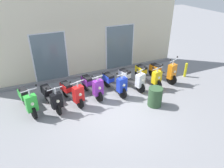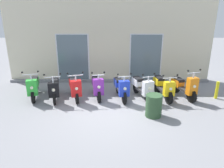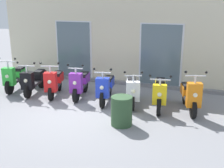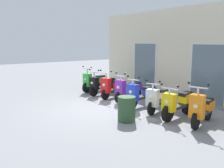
# 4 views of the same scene
# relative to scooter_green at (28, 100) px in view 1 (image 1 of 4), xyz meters

# --- Properties ---
(ground_plane) EXTENTS (40.00, 40.00, 0.00)m
(ground_plane) POSITION_rel_scooter_green_xyz_m (2.96, -1.22, -0.48)
(ground_plane) COLOR gray
(storefront_facade) EXTENTS (9.61, 0.50, 3.74)m
(storefront_facade) POSITION_rel_scooter_green_xyz_m (2.96, 2.23, 1.33)
(storefront_facade) COLOR beige
(storefront_facade) RESTS_ON ground_plane
(scooter_green) EXTENTS (0.72, 1.53, 1.25)m
(scooter_green) POSITION_rel_scooter_green_xyz_m (0.00, 0.00, 0.00)
(scooter_green) COLOR black
(scooter_green) RESTS_ON ground_plane
(scooter_black) EXTENTS (0.72, 1.60, 1.19)m
(scooter_black) POSITION_rel_scooter_green_xyz_m (0.83, -0.07, -0.02)
(scooter_black) COLOR black
(scooter_black) RESTS_ON ground_plane
(scooter_red) EXTENTS (0.78, 1.45, 1.23)m
(scooter_red) POSITION_rel_scooter_green_xyz_m (1.62, -0.07, -0.00)
(scooter_red) COLOR black
(scooter_red) RESTS_ON ground_plane
(scooter_purple) EXTENTS (0.62, 1.51, 1.20)m
(scooter_purple) POSITION_rel_scooter_green_xyz_m (2.49, 0.07, -0.01)
(scooter_purple) COLOR black
(scooter_purple) RESTS_ON ground_plane
(scooter_blue) EXTENTS (0.65, 1.61, 1.19)m
(scooter_blue) POSITION_rel_scooter_green_xyz_m (3.44, -0.05, -0.01)
(scooter_blue) COLOR black
(scooter_blue) RESTS_ON ground_plane
(scooter_white) EXTENTS (0.78, 1.47, 1.16)m
(scooter_white) POSITION_rel_scooter_green_xyz_m (4.27, -0.01, 0.00)
(scooter_white) COLOR black
(scooter_white) RESTS_ON ground_plane
(scooter_yellow) EXTENTS (0.68, 1.67, 1.14)m
(scooter_yellow) POSITION_rel_scooter_green_xyz_m (5.10, -0.00, -0.01)
(scooter_yellow) COLOR black
(scooter_yellow) RESTS_ON ground_plane
(scooter_orange) EXTENTS (0.78, 1.51, 1.29)m
(scooter_orange) POSITION_rel_scooter_green_xyz_m (5.95, 0.04, 0.00)
(scooter_orange) COLOR black
(scooter_orange) RESTS_ON ground_plane
(curb_bollard) EXTENTS (0.12, 0.12, 0.70)m
(curb_bollard) POSITION_rel_scooter_green_xyz_m (7.22, -0.05, -0.13)
(curb_bollard) COLOR yellow
(curb_bollard) RESTS_ON ground_plane
(trash_bin) EXTENTS (0.53, 0.53, 0.75)m
(trash_bin) POSITION_rel_scooter_green_xyz_m (4.45, -1.54, -0.10)
(trash_bin) COLOR #2D4C2D
(trash_bin) RESTS_ON ground_plane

